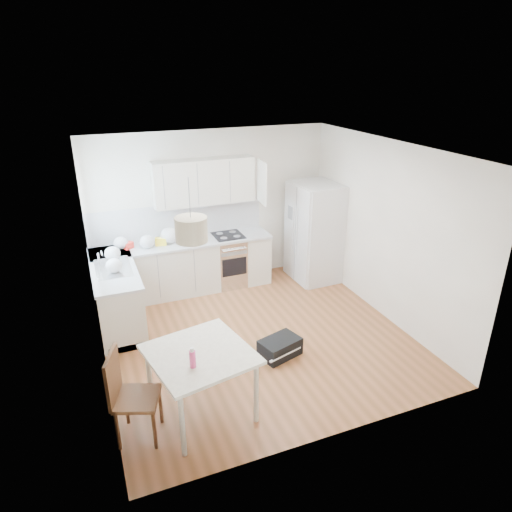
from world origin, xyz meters
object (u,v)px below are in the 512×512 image
(dining_table, at_px, (200,360))
(gym_bag, at_px, (280,347))
(dining_chair, at_px, (137,396))
(refrigerator, at_px, (315,232))

(dining_table, relative_size, gym_bag, 2.27)
(dining_chair, xyz_separation_m, gym_bag, (1.98, 0.77, -0.39))
(dining_table, xyz_separation_m, dining_chair, (-0.70, -0.08, -0.21))
(refrigerator, xyz_separation_m, dining_chair, (-3.60, -2.80, -0.37))
(refrigerator, distance_m, dining_table, 3.97)
(refrigerator, bearing_deg, dining_table, -138.62)
(refrigerator, xyz_separation_m, gym_bag, (-1.61, -2.02, -0.77))
(dining_table, height_order, dining_chair, dining_chair)
(dining_table, relative_size, dining_chair, 1.18)
(dining_table, distance_m, gym_bag, 1.57)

